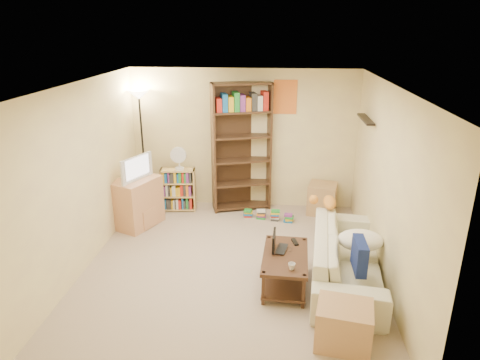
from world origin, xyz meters
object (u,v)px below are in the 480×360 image
at_px(floor_lamp, 140,115).
at_px(sofa, 347,257).
at_px(tv_stand, 137,202).
at_px(television, 134,167).
at_px(end_cabinet, 344,325).
at_px(tall_bookshelf, 241,145).
at_px(side_table, 322,199).
at_px(desk_fan, 179,157).
at_px(mug, 292,266).
at_px(short_bookshelf, 178,190).
at_px(tabby_cat, 327,202).
at_px(laptop, 285,250).
at_px(coffee_table, 285,265).

bearing_deg(floor_lamp, sofa, -33.44).
xyz_separation_m(sofa, tv_stand, (-3.25, 1.35, 0.09)).
xyz_separation_m(television, end_cabinet, (3.04, -2.63, -0.78)).
height_order(tall_bookshelf, side_table, tall_bookshelf).
height_order(tall_bookshelf, desk_fan, tall_bookshelf).
distance_m(sofa, mug, 0.96).
bearing_deg(floor_lamp, short_bookshelf, -16.10).
relative_size(tabby_cat, mug, 4.41).
xyz_separation_m(tv_stand, floor_lamp, (-0.10, 0.86, 1.30)).
distance_m(tall_bookshelf, end_cabinet, 3.87).
relative_size(sofa, floor_lamp, 1.07).
height_order(tv_stand, tall_bookshelf, tall_bookshelf).
relative_size(sofa, television, 3.39).
distance_m(mug, floor_lamp, 4.01).
bearing_deg(tall_bookshelf, side_table, -20.11).
bearing_deg(television, tv_stand, 0.00).
bearing_deg(television, laptop, -97.10).
relative_size(tv_stand, television, 1.22).
relative_size(tall_bookshelf, side_table, 4.21).
bearing_deg(desk_fan, television, -133.75).
bearing_deg(end_cabinet, tabby_cat, 89.64).
height_order(coffee_table, television, television).
bearing_deg(tabby_cat, coffee_table, -118.82).
xyz_separation_m(sofa, tall_bookshelf, (-1.57, 2.21, 0.89)).
xyz_separation_m(tabby_cat, desk_fan, (-2.45, 1.11, 0.29)).
height_order(sofa, coffee_table, sofa).
distance_m(tabby_cat, short_bookshelf, 2.77).
height_order(coffee_table, side_table, side_table).
xyz_separation_m(short_bookshelf, desk_fan, (0.04, -0.04, 0.62)).
xyz_separation_m(laptop, television, (-2.44, 1.49, 0.56)).
relative_size(laptop, television, 0.49).
bearing_deg(tabby_cat, floor_lamp, 156.96).
relative_size(tall_bookshelf, floor_lamp, 1.07).
bearing_deg(floor_lamp, tabby_cat, -23.04).
bearing_deg(tall_bookshelf, coffee_table, -89.32).
xyz_separation_m(tall_bookshelf, short_bookshelf, (-1.12, -0.19, -0.82)).
relative_size(tv_stand, short_bookshelf, 1.04).
bearing_deg(tall_bookshelf, laptop, -88.69).
distance_m(side_table, end_cabinet, 3.40).
distance_m(coffee_table, end_cabinet, 1.20).
xyz_separation_m(tabby_cat, tv_stand, (-3.05, 0.48, -0.32)).
xyz_separation_m(tv_stand, end_cabinet, (3.04, -2.63, -0.17)).
height_order(desk_fan, side_table, desk_fan).
relative_size(tabby_cat, desk_fan, 1.21).
distance_m(sofa, end_cabinet, 1.30).
xyz_separation_m(sofa, laptop, (-0.81, -0.13, 0.14)).
bearing_deg(sofa, tall_bookshelf, 41.32).
xyz_separation_m(coffee_table, tall_bookshelf, (-0.76, 2.45, 0.91)).
bearing_deg(desk_fan, side_table, 3.21).
distance_m(tall_bookshelf, short_bookshelf, 1.40).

